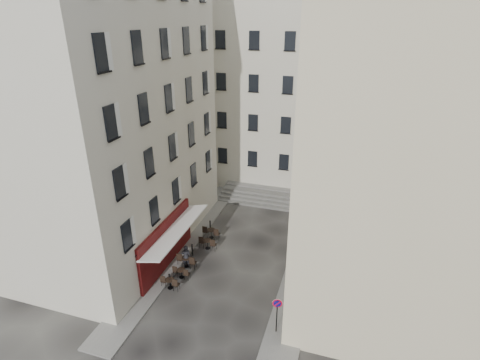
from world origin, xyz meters
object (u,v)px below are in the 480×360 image
at_px(bistro_table_b, 182,272).
at_px(no_parking_sign, 277,310).
at_px(pedestrian, 186,257).
at_px(bistro_table_a, 170,282).

bearing_deg(bistro_table_b, no_parking_sign, -21.67).
relative_size(no_parking_sign, pedestrian, 1.33).
distance_m(no_parking_sign, pedestrian, 8.15).
bearing_deg(bistro_table_a, no_parking_sign, -12.52).
bearing_deg(pedestrian, no_parking_sign, 132.89).
relative_size(bistro_table_a, pedestrian, 0.71).
xyz_separation_m(no_parking_sign, bistro_table_a, (-7.19, 1.60, -1.21)).
bearing_deg(no_parking_sign, bistro_table_b, 145.61).
bearing_deg(bistro_table_a, pedestrian, 88.21).
xyz_separation_m(bistro_table_a, pedestrian, (0.07, 2.29, 0.43)).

